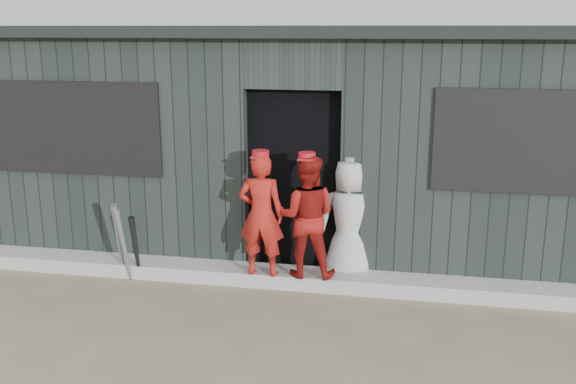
% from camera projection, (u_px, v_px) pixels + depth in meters
% --- Properties ---
extents(ground, '(80.00, 80.00, 0.00)m').
position_uv_depth(ground, '(245.00, 374.00, 4.97)').
color(ground, '#72664E').
rests_on(ground, ground).
extents(curb, '(8.00, 0.36, 0.15)m').
position_uv_depth(curb, '(288.00, 277.00, 6.68)').
color(curb, '#A4A49F').
rests_on(curb, ground).
extents(bat_left, '(0.12, 0.29, 0.86)m').
position_uv_depth(bat_left, '(119.00, 241.00, 6.72)').
color(bat_left, gray).
rests_on(bat_left, ground).
extents(bat_mid, '(0.14, 0.22, 0.81)m').
position_uv_depth(bat_mid, '(124.00, 245.00, 6.67)').
color(bat_mid, gray).
rests_on(bat_mid, ground).
extents(bat_right, '(0.07, 0.20, 0.72)m').
position_uv_depth(bat_right, '(136.00, 248.00, 6.71)').
color(bat_right, black).
rests_on(bat_right, ground).
extents(player_red_left, '(0.47, 0.31, 1.26)m').
position_uv_depth(player_red_left, '(261.00, 215.00, 6.42)').
color(player_red_left, '#AB1D15').
rests_on(player_red_left, curb).
extents(player_red_right, '(0.63, 0.50, 1.25)m').
position_uv_depth(player_red_right, '(306.00, 216.00, 6.40)').
color(player_red_right, maroon).
rests_on(player_red_right, curb).
extents(player_grey_back, '(0.66, 0.44, 1.31)m').
position_uv_depth(player_grey_back, '(349.00, 220.00, 6.67)').
color(player_grey_back, silver).
rests_on(player_grey_back, ground).
extents(dugout, '(8.30, 3.30, 2.62)m').
position_uv_depth(dugout, '(313.00, 136.00, 7.98)').
color(dugout, black).
rests_on(dugout, ground).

